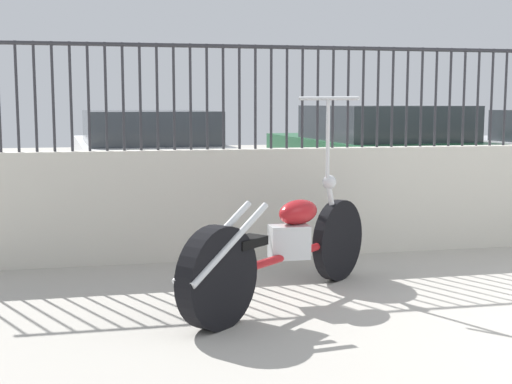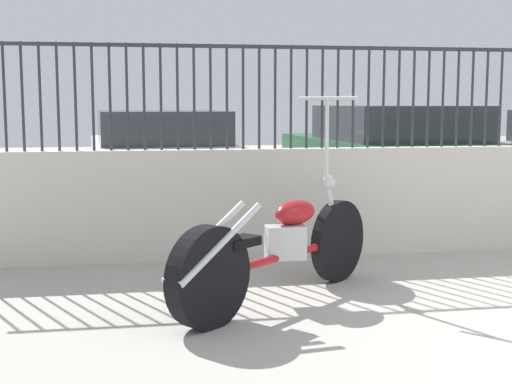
{
  "view_description": "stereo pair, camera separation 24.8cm",
  "coord_description": "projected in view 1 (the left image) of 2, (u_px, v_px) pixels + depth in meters",
  "views": [
    {
      "loc": [
        -3.62,
        -3.25,
        1.41
      ],
      "look_at": [
        -2.42,
        2.28,
        0.7
      ],
      "focal_mm": 50.0,
      "sensor_mm": 36.0,
      "label": 1
    },
    {
      "loc": [
        -3.37,
        -3.3,
        1.41
      ],
      "look_at": [
        -2.42,
        2.28,
        0.7
      ],
      "focal_mm": 50.0,
      "sensor_mm": 36.0,
      "label": 2
    }
  ],
  "objects": [
    {
      "name": "car_white",
      "position": [
        147.0,
        160.0,
        9.3
      ],
      "size": [
        1.98,
        4.37,
        1.31
      ],
      "rotation": [
        0.0,
        0.0,
        1.63
      ],
      "color": "black",
      "rests_on": "ground_plane"
    },
    {
      "name": "low_wall",
      "position": [
        481.0,
        196.0,
        6.99
      ],
      "size": [
        10.23,
        0.18,
        1.0
      ],
      "color": "beige",
      "rests_on": "ground_plane"
    },
    {
      "name": "fence_railing",
      "position": [
        485.0,
        85.0,
        6.85
      ],
      "size": [
        10.23,
        0.04,
        0.93
      ],
      "color": "#2D2D33",
      "rests_on": "low_wall"
    },
    {
      "name": "car_green",
      "position": [
        378.0,
        156.0,
        9.53
      ],
      "size": [
        2.12,
        4.21,
        1.37
      ],
      "rotation": [
        0.0,
        0.0,
        1.63
      ],
      "color": "black",
      "rests_on": "ground_plane"
    },
    {
      "name": "motorcycle_red",
      "position": [
        275.0,
        251.0,
        4.97
      ],
      "size": [
        1.71,
        1.54,
        1.47
      ],
      "rotation": [
        0.0,
        0.0,
        0.73
      ],
      "color": "black",
      "rests_on": "ground_plane"
    }
  ]
}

